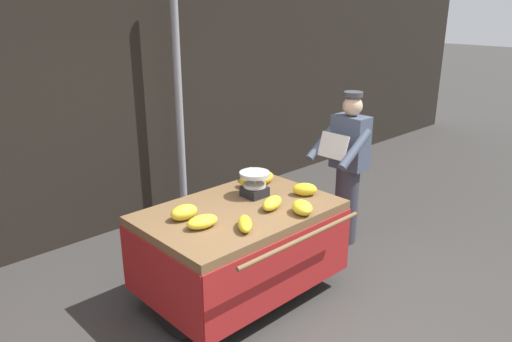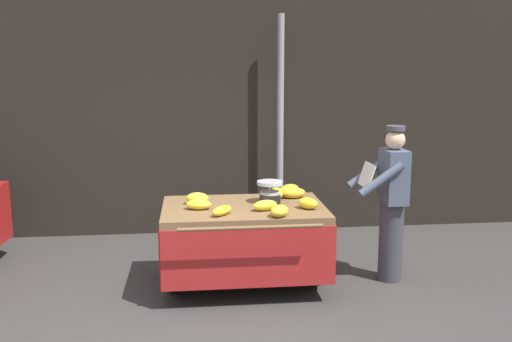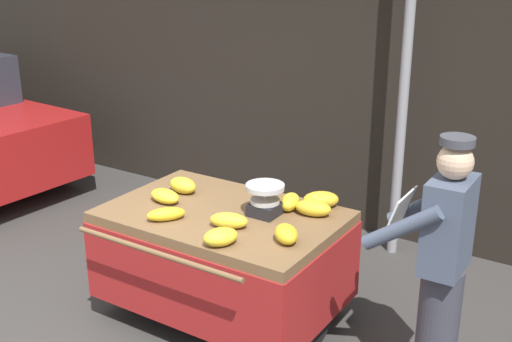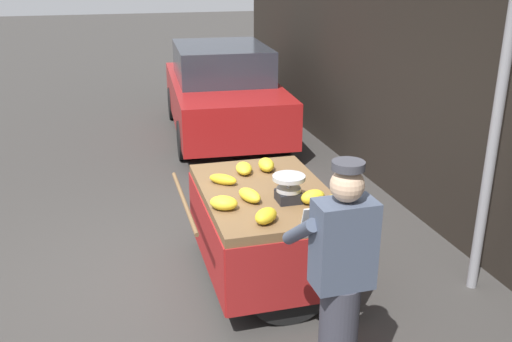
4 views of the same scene
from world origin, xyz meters
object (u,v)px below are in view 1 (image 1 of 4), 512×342
object	(u,v)px
banana_bunch_4	(184,212)
banana_bunch_1	(272,203)
banana_bunch_7	(251,174)
banana_bunch_5	(305,189)
banana_bunch_2	(202,222)
vendor_person	(348,169)
banana_bunch_6	(245,224)
banana_bunch_8	(264,178)
weighing_scale	(255,184)
street_pole	(179,101)
banana_bunch_3	(249,182)
banana_bunch_0	(302,208)
banana_cart	(240,232)

from	to	relation	value
banana_bunch_4	banana_bunch_1	bearing A→B (deg)	-26.85
banana_bunch_7	banana_bunch_5	bearing A→B (deg)	-82.80
banana_bunch_2	vendor_person	xyz separation A→B (m)	(2.08, 0.12, -0.07)
banana_bunch_6	banana_bunch_7	xyz separation A→B (m)	(0.81, 0.80, 0.01)
banana_bunch_2	banana_bunch_6	distance (m)	0.34
banana_bunch_1	banana_bunch_8	bearing A→B (deg)	52.15
banana_bunch_2	banana_bunch_6	world-z (taller)	banana_bunch_2
banana_bunch_1	banana_bunch_7	size ratio (longest dim) A/B	1.01
weighing_scale	banana_bunch_7	distance (m)	0.44
street_pole	banana_bunch_3	size ratio (longest dim) A/B	13.63
banana_bunch_5	vendor_person	distance (m)	0.99
banana_bunch_0	banana_bunch_6	size ratio (longest dim) A/B	0.85
banana_bunch_0	banana_bunch_5	world-z (taller)	banana_bunch_5
banana_bunch_3	banana_bunch_2	bearing A→B (deg)	-155.93
banana_bunch_0	banana_bunch_1	bearing A→B (deg)	113.66
banana_cart	banana_bunch_4	distance (m)	0.58
banana_bunch_0	vendor_person	xyz separation A→B (m)	(1.30, 0.48, -0.07)
street_pole	banana_bunch_3	bearing A→B (deg)	-99.97
street_pole	banana_bunch_1	bearing A→B (deg)	-102.88
street_pole	banana_cart	size ratio (longest dim) A/B	1.75
banana_bunch_8	banana_bunch_3	bearing A→B (deg)	179.27
banana_bunch_6	street_pole	bearing A→B (deg)	67.14
weighing_scale	banana_bunch_2	distance (m)	0.79
banana_cart	weighing_scale	world-z (taller)	weighing_scale
banana_bunch_8	vendor_person	xyz separation A→B (m)	(1.02, -0.27, -0.08)
banana_bunch_0	weighing_scale	bearing A→B (deg)	91.65
banana_bunch_7	banana_bunch_8	distance (m)	0.17
banana_cart	banana_bunch_7	distance (m)	0.79
banana_bunch_7	banana_bunch_4	bearing A→B (deg)	-162.97
banana_bunch_1	banana_bunch_7	bearing A→B (deg)	61.33
banana_bunch_0	banana_bunch_5	size ratio (longest dim) A/B	1.03
banana_cart	banana_bunch_5	bearing A→B (deg)	-15.92
weighing_scale	banana_bunch_5	xyz separation A→B (m)	(0.35, -0.30, -0.06)
street_pole	banana_bunch_8	distance (m)	1.60
banana_bunch_3	banana_bunch_7	size ratio (longest dim) A/B	0.84
banana_cart	banana_bunch_0	world-z (taller)	banana_bunch_0
banana_bunch_5	vendor_person	xyz separation A→B (m)	(0.96, 0.22, -0.08)
street_pole	weighing_scale	bearing A→B (deg)	-102.22
banana_bunch_2	banana_bunch_7	xyz separation A→B (m)	(1.03, 0.55, 0.01)
banana_bunch_2	banana_bunch_4	distance (m)	0.23
banana_bunch_0	banana_bunch_3	world-z (taller)	banana_bunch_3
banana_bunch_2	weighing_scale	bearing A→B (deg)	14.89
weighing_scale	vendor_person	xyz separation A→B (m)	(1.32, -0.08, -0.14)
banana_bunch_0	banana_bunch_4	distance (m)	0.99
banana_bunch_0	banana_bunch_6	distance (m)	0.56
banana_bunch_0	banana_bunch_1	distance (m)	0.27
street_pole	vendor_person	world-z (taller)	street_pole
banana_bunch_1	banana_bunch_4	size ratio (longest dim) A/B	1.11
banana_bunch_5	banana_bunch_7	world-z (taller)	banana_bunch_7
banana_bunch_5	banana_bunch_4	bearing A→B (deg)	163.73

